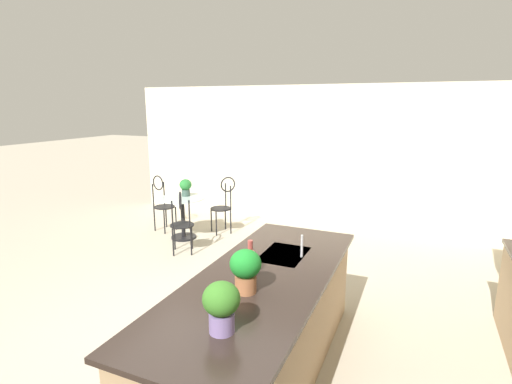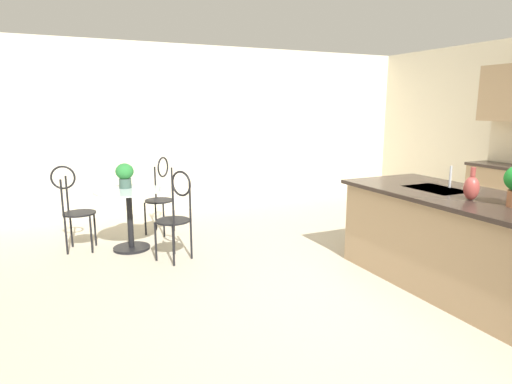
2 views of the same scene
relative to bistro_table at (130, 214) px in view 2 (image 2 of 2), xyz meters
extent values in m
plane|color=#B2A893|center=(2.42, 1.80, -0.45)|extent=(40.00, 40.00, 0.00)
cube|color=beige|center=(-1.84, 1.80, 0.90)|extent=(0.12, 7.80, 2.70)
cube|color=tan|center=(2.72, 2.65, -0.01)|extent=(2.70, 0.96, 0.88)
cube|color=#2D231E|center=(2.72, 2.65, 0.45)|extent=(2.80, 1.06, 0.04)
cube|color=#B2B5BA|center=(2.17, 2.65, 0.46)|extent=(0.56, 0.40, 0.03)
cylinder|color=black|center=(0.00, 0.00, -0.43)|extent=(0.44, 0.44, 0.03)
cylinder|color=black|center=(0.00, 0.00, -0.07)|extent=(0.07, 0.07, 0.69)
cylinder|color=#B2C6C1|center=(0.00, 0.00, 0.29)|extent=(0.80, 0.80, 0.01)
cylinder|color=black|center=(0.54, 0.19, -0.22)|extent=(0.03, 0.03, 0.45)
cylinder|color=black|center=(0.40, 0.43, -0.22)|extent=(0.03, 0.03, 0.45)
cylinder|color=black|center=(0.78, 0.33, -0.22)|extent=(0.03, 0.03, 0.45)
cylinder|color=black|center=(0.64, 0.57, -0.22)|extent=(0.03, 0.03, 0.45)
cylinder|color=black|center=(0.59, 0.38, 0.01)|extent=(0.52, 0.52, 0.02)
cylinder|color=black|center=(0.78, 0.35, 0.23)|extent=(0.03, 0.03, 0.45)
cylinder|color=black|center=(0.65, 0.57, 0.23)|extent=(0.03, 0.03, 0.45)
torus|color=black|center=(0.72, 0.46, 0.45)|extent=(0.26, 0.16, 0.28)
cylinder|color=black|center=(-0.33, -0.39, -0.22)|extent=(0.03, 0.03, 0.45)
cylinder|color=black|center=(-0.06, -0.45, -0.22)|extent=(0.03, 0.03, 0.45)
cylinder|color=black|center=(-0.39, -0.66, -0.22)|extent=(0.03, 0.03, 0.45)
cylinder|color=black|center=(-0.12, -0.72, -0.22)|extent=(0.03, 0.03, 0.45)
cylinder|color=black|center=(-0.22, -0.55, 0.01)|extent=(0.46, 0.46, 0.02)
cylinder|color=black|center=(-0.38, -0.67, 0.23)|extent=(0.03, 0.03, 0.45)
cylinder|color=black|center=(-0.13, -0.73, 0.23)|extent=(0.03, 0.03, 0.45)
torus|color=black|center=(-0.26, -0.70, 0.45)|extent=(0.09, 0.28, 0.28)
cylinder|color=black|center=(-0.34, 0.48, -0.22)|extent=(0.03, 0.03, 0.45)
cylinder|color=black|center=(-0.52, 0.27, -0.22)|extent=(0.03, 0.03, 0.45)
cylinder|color=black|center=(-0.55, 0.67, -0.22)|extent=(0.03, 0.03, 0.45)
cylinder|color=black|center=(-0.73, 0.46, -0.22)|extent=(0.03, 0.03, 0.45)
cylinder|color=black|center=(-0.53, 0.47, 0.01)|extent=(0.54, 0.54, 0.02)
cylinder|color=black|center=(-0.56, 0.67, 0.23)|extent=(0.03, 0.03, 0.45)
cylinder|color=black|center=(-0.73, 0.47, 0.23)|extent=(0.03, 0.03, 0.45)
torus|color=black|center=(-0.65, 0.57, 0.45)|extent=(0.23, 0.21, 0.28)
cylinder|color=#B2B5BA|center=(2.17, 2.83, 0.58)|extent=(0.02, 0.02, 0.22)
cylinder|color=#385147|center=(-0.14, -0.01, 0.35)|extent=(0.15, 0.15, 0.12)
ellipsoid|color=#267331|center=(-0.14, -0.01, 0.50)|extent=(0.22, 0.22, 0.20)
ellipsoid|color=#993D38|center=(2.67, 2.52, 0.58)|extent=(0.13, 0.13, 0.21)
cylinder|color=#993D38|center=(2.67, 2.52, 0.72)|extent=(0.04, 0.04, 0.08)
camera|label=1|loc=(5.53, 3.81, 1.90)|focal=27.21mm
camera|label=2|loc=(5.24, -0.73, 1.28)|focal=30.34mm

